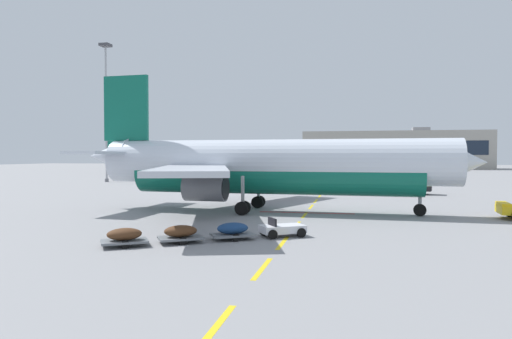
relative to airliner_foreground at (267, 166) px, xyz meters
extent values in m
cube|color=yellow|center=(3.42, -27.21, -3.95)|extent=(0.24, 4.00, 0.01)
cube|color=yellow|center=(3.42, -20.13, -3.95)|extent=(0.24, 4.00, 0.01)
cube|color=yellow|center=(3.42, -14.11, -3.95)|extent=(0.24, 4.00, 0.01)
cube|color=yellow|center=(3.42, -7.56, -3.95)|extent=(0.24, 4.00, 0.01)
cube|color=yellow|center=(3.42, -1.66, -3.95)|extent=(0.24, 4.00, 0.01)
cube|color=yellow|center=(3.42, 4.44, -3.95)|extent=(0.24, 4.00, 0.01)
cube|color=yellow|center=(3.42, 10.17, -3.95)|extent=(0.24, 4.00, 0.01)
cube|color=yellow|center=(3.42, 16.33, -3.95)|extent=(0.24, 4.00, 0.01)
cube|color=yellow|center=(3.42, 23.06, -3.95)|extent=(0.24, 4.00, 0.01)
cube|color=yellow|center=(3.42, 29.29, -3.95)|extent=(0.24, 4.00, 0.01)
cube|color=yellow|center=(3.42, 35.83, -3.95)|extent=(0.24, 4.00, 0.01)
cube|color=yellow|center=(3.42, 41.74, -3.95)|extent=(0.24, 4.00, 0.01)
cube|color=yellow|center=(3.42, 47.53, -3.95)|extent=(0.24, 4.00, 0.01)
cube|color=yellow|center=(3.42, 53.70, -3.95)|extent=(0.24, 4.00, 0.01)
cube|color=yellow|center=(3.42, 60.67, -3.95)|extent=(0.24, 4.00, 0.01)
cube|color=yellow|center=(3.42, 67.27, -3.95)|extent=(0.24, 4.00, 0.01)
cube|color=#B21414|center=(3.42, -0.21, -3.95)|extent=(8.00, 0.40, 0.01)
cylinder|color=silver|center=(0.58, -0.03, 0.35)|extent=(30.26, 5.37, 3.80)
cylinder|color=#0F604C|center=(0.58, -0.03, -0.69)|extent=(24.65, 4.77, 3.50)
cone|color=silver|center=(15.61, -0.82, 0.35)|extent=(3.69, 3.90, 3.72)
cone|color=silver|center=(-15.14, 0.79, 0.83)|extent=(4.36, 3.44, 3.23)
cube|color=#192333|center=(14.57, -0.76, 1.02)|extent=(1.75, 2.93, 0.60)
cube|color=#0F604C|center=(-13.40, 0.70, 5.25)|extent=(4.41, 0.59, 6.00)
cube|color=silver|center=(-13.93, 3.93, 1.11)|extent=(3.53, 6.56, 0.24)
cube|color=silver|center=(-14.26, -2.46, 1.11)|extent=(3.53, 6.56, 0.24)
cube|color=#B7BCC6|center=(-2.94, 8.67, -0.12)|extent=(10.89, 17.55, 0.36)
cube|color=#B7BCC6|center=(-3.83, -8.31, -0.12)|extent=(9.38, 17.66, 0.36)
cylinder|color=#4C4F54|center=(-3.25, 5.68, -1.57)|extent=(3.31, 2.26, 2.10)
cylinder|color=black|center=(-1.65, 5.59, -1.57)|extent=(0.21, 1.79, 1.79)
cylinder|color=#4C4F54|center=(-3.82, -5.31, -1.57)|extent=(3.31, 2.26, 2.10)
cylinder|color=black|center=(-2.22, -5.39, -1.57)|extent=(0.21, 1.79, 1.79)
cylinder|color=gray|center=(12.47, -0.65, -2.12)|extent=(0.28, 0.28, 2.67)
cylinder|color=black|center=(12.47, -0.65, -3.45)|extent=(1.00, 0.33, 0.99)
cylinder|color=gray|center=(-1.28, 2.67, -2.09)|extent=(0.28, 0.28, 2.61)
cylinder|color=black|center=(-1.26, 3.02, -3.40)|extent=(1.12, 0.41, 1.10)
cylinder|color=black|center=(-1.30, 2.32, -3.40)|extent=(1.12, 0.41, 1.10)
cylinder|color=gray|center=(-1.55, -2.52, -2.09)|extent=(0.28, 0.28, 2.61)
cylinder|color=black|center=(-1.53, -2.17, -3.40)|extent=(1.12, 0.41, 1.10)
cylinder|color=black|center=(-1.57, -2.87, -3.40)|extent=(1.12, 0.41, 1.10)
cube|color=yellow|center=(18.53, -0.87, -2.83)|extent=(0.92, 2.57, 0.24)
cylinder|color=black|center=(19.37, 0.46, -3.50)|extent=(0.93, 0.48, 0.90)
cylinder|color=white|center=(-45.51, 84.12, 0.13)|extent=(28.78, 8.06, 3.61)
cylinder|color=#0F604C|center=(-45.51, 84.12, -0.86)|extent=(23.49, 6.94, 3.32)
cone|color=white|center=(-31.41, 86.37, 0.13)|extent=(3.84, 4.01, 3.53)
cone|color=white|center=(-60.27, 81.77, 0.58)|extent=(4.42, 3.66, 3.07)
cube|color=#192333|center=(-32.39, 86.22, 0.76)|extent=(1.93, 2.91, 0.57)
cube|color=#0F604C|center=(-58.63, 82.03, 4.78)|extent=(4.18, 0.99, 5.69)
cube|color=white|center=(-59.77, 84.93, 0.85)|extent=(3.96, 6.48, 0.23)
cube|color=white|center=(-58.81, 78.93, 0.85)|extent=(3.96, 6.48, 0.23)
cube|color=#B7BCC6|center=(-50.51, 91.50, -0.32)|extent=(7.35, 16.69, 0.34)
cube|color=#B7BCC6|center=(-47.97, 75.56, -0.32)|extent=(11.67, 16.36, 0.34)
cylinder|color=#4C4F54|center=(-50.20, 88.66, -1.70)|extent=(3.31, 2.45, 1.99)
cylinder|color=black|center=(-48.70, 88.90, -1.70)|extent=(0.38, 1.69, 1.69)
cylinder|color=#4C4F54|center=(-48.56, 78.35, -1.70)|extent=(3.31, 2.45, 1.99)
cylinder|color=black|center=(-47.06, 78.59, -1.70)|extent=(0.38, 1.69, 1.69)
cylinder|color=gray|center=(-34.36, 85.90, -2.22)|extent=(0.27, 0.27, 2.53)
cylinder|color=black|center=(-34.36, 85.90, -3.48)|extent=(0.97, 0.41, 0.94)
cylinder|color=gray|center=(-47.77, 86.26, -2.19)|extent=(0.27, 0.27, 2.48)
cylinder|color=black|center=(-47.83, 86.59, -3.43)|extent=(1.08, 0.49, 1.04)
cylinder|color=black|center=(-47.72, 85.94, -3.43)|extent=(1.08, 0.49, 1.04)
cylinder|color=gray|center=(-47.00, 81.39, -2.19)|extent=(0.27, 0.27, 2.48)
cylinder|color=black|center=(-47.05, 81.72, -3.43)|extent=(1.08, 0.49, 1.04)
cylinder|color=black|center=(-46.95, 81.06, -3.43)|extent=(1.08, 0.49, 1.04)
cube|color=black|center=(13.35, 21.89, -3.21)|extent=(7.34, 3.77, 0.60)
cube|color=#606638|center=(15.62, 21.43, -2.36)|extent=(2.80, 2.74, 1.10)
cube|color=#192333|center=(16.74, 21.19, -2.26)|extent=(0.45, 1.89, 0.64)
cube|color=#B7BCC6|center=(12.39, 22.09, -1.86)|extent=(5.15, 3.32, 2.10)
cylinder|color=black|center=(15.79, 22.61, -3.47)|extent=(1.00, 0.47, 0.96)
cylinder|color=black|center=(15.30, 20.26, -3.47)|extent=(1.00, 0.47, 0.96)
cylinder|color=black|center=(11.40, 23.53, -3.47)|extent=(1.00, 0.47, 0.96)
cylinder|color=black|center=(10.92, 21.18, -3.47)|extent=(1.00, 0.47, 0.96)
cube|color=silver|center=(3.11, -12.08, -3.49)|extent=(2.95, 2.55, 0.44)
cube|color=black|center=(2.56, -12.42, -3.09)|extent=(0.69, 1.02, 0.56)
cylinder|color=black|center=(3.52, -11.01, -3.67)|extent=(0.57, 0.45, 0.56)
cylinder|color=black|center=(4.25, -12.21, -3.67)|extent=(0.57, 0.45, 0.56)
cylinder|color=black|center=(1.97, -11.96, -3.67)|extent=(0.57, 0.45, 0.56)
cylinder|color=black|center=(2.70, -13.15, -3.67)|extent=(0.57, 0.45, 0.56)
cube|color=slate|center=(0.46, -13.70, -3.67)|extent=(2.83, 2.53, 0.12)
ellipsoid|color=navy|center=(0.46, -13.70, -3.29)|extent=(2.18, 1.97, 0.64)
cylinder|color=black|center=(0.11, -13.12, -3.73)|extent=(0.45, 0.35, 0.44)
cylinder|color=black|center=(0.82, -14.27, -3.73)|extent=(0.45, 0.35, 0.44)
cube|color=slate|center=(-2.10, -15.26, -3.67)|extent=(2.83, 2.53, 0.12)
ellipsoid|color=#4C2D19|center=(-2.10, -15.26, -3.29)|extent=(2.18, 1.97, 0.64)
cylinder|color=black|center=(-2.45, -14.68, -3.73)|extent=(0.45, 0.35, 0.44)
cylinder|color=black|center=(-1.74, -15.84, -3.73)|extent=(0.45, 0.35, 0.44)
cube|color=slate|center=(-4.66, -16.82, -3.67)|extent=(2.83, 2.53, 0.12)
ellipsoid|color=#4C2D19|center=(-4.66, -16.82, -3.29)|extent=(2.18, 1.97, 0.64)
cylinder|color=black|center=(-5.01, -16.25, -3.73)|extent=(0.45, 0.35, 0.44)
cylinder|color=black|center=(-4.30, -17.40, -3.73)|extent=(0.45, 0.35, 0.44)
cylinder|color=slate|center=(-36.73, 38.91, -3.65)|extent=(0.70, 0.70, 0.60)
cylinder|color=#9EA0A5|center=(-36.73, 38.91, 8.33)|extent=(0.36, 0.36, 24.56)
cube|color=#3F3F44|center=(-36.73, 38.91, 20.86)|extent=(1.80, 1.80, 0.50)
cube|color=#9E998E|center=(22.16, 142.30, 2.80)|extent=(65.18, 23.18, 13.50)
cube|color=#192333|center=(22.16, 130.65, 3.48)|extent=(59.96, 0.12, 4.86)
cube|color=gray|center=(31.94, 142.30, 10.35)|extent=(6.00, 5.00, 1.60)
camera|label=1|loc=(7.15, -39.78, 0.89)|focal=33.07mm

